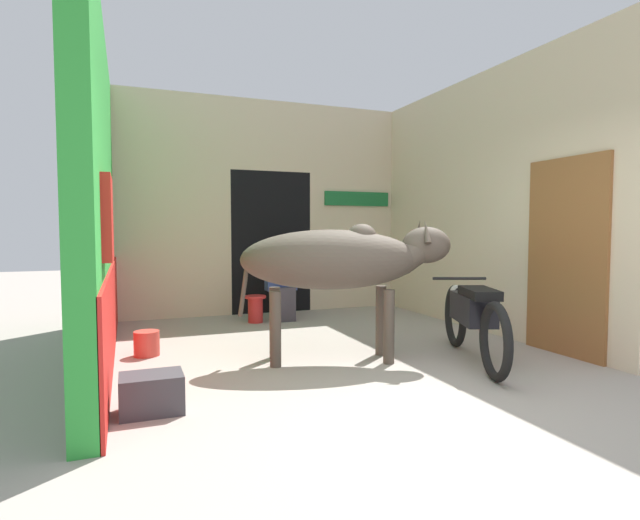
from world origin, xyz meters
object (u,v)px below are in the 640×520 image
(shopkeeper_seated, at_px, (282,278))
(bucket, at_px, (147,343))
(cow, at_px, (341,261))
(motorcycle_near, at_px, (473,316))
(crate, at_px, (152,393))
(plastic_stool, at_px, (255,308))

(shopkeeper_seated, xyz_separation_m, bucket, (-1.92, -1.47, -0.48))
(cow, bearing_deg, shopkeeper_seated, 87.57)
(motorcycle_near, height_order, crate, motorcycle_near)
(cow, relative_size, bucket, 8.38)
(shopkeeper_seated, relative_size, plastic_stool, 3.08)
(motorcycle_near, xyz_separation_m, shopkeeper_seated, (-1.11, 2.89, 0.16))
(crate, xyz_separation_m, bucket, (0.03, 1.73, -0.01))
(cow, bearing_deg, motorcycle_near, -23.22)
(crate, height_order, bucket, crate)
(motorcycle_near, bearing_deg, bucket, 154.92)
(motorcycle_near, distance_m, plastic_stool, 3.23)
(shopkeeper_seated, height_order, plastic_stool, shopkeeper_seated)
(plastic_stool, bearing_deg, bucket, -136.74)
(motorcycle_near, distance_m, bucket, 3.36)
(cow, xyz_separation_m, bucket, (-1.82, 0.90, -0.88))
(shopkeeper_seated, distance_m, bucket, 2.47)
(plastic_stool, relative_size, crate, 0.87)
(cow, xyz_separation_m, motorcycle_near, (1.21, -0.52, -0.55))
(bucket, bearing_deg, crate, -90.98)
(shopkeeper_seated, bearing_deg, crate, -121.33)
(shopkeeper_seated, bearing_deg, plastic_stool, -173.57)
(cow, bearing_deg, plastic_stool, 97.44)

